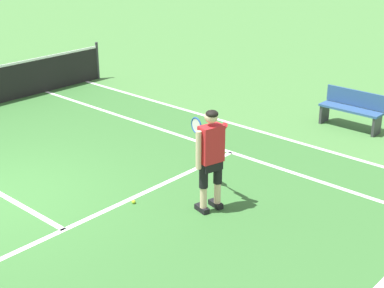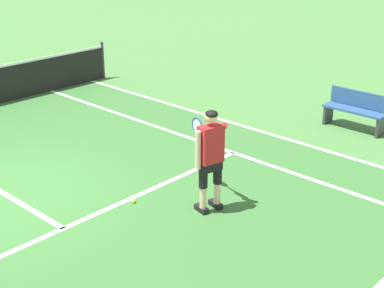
# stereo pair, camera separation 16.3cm
# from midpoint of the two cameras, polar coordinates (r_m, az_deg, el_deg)

# --- Properties ---
(ground_plane) EXTENTS (80.00, 80.00, 0.00)m
(ground_plane) POSITION_cam_midpoint_polar(r_m,az_deg,el_deg) (10.37, -17.77, -4.76)
(ground_plane) COLOR #477F3D
(court_inner_surface) EXTENTS (10.98, 11.02, 0.00)m
(court_inner_surface) POSITION_cam_midpoint_polar(r_m,az_deg,el_deg) (9.87, -15.91, -5.94)
(court_inner_surface) COLOR #387033
(court_inner_surface) RESTS_ON ground
(line_service) EXTENTS (8.23, 0.10, 0.01)m
(line_service) POSITION_cam_midpoint_polar(r_m,az_deg,el_deg) (9.04, -12.21, -8.24)
(line_service) COLOR white
(line_service) RESTS_ON ground
(line_singles_right) EXTENTS (0.10, 10.62, 0.01)m
(line_singles_right) POSITION_cam_midpoint_polar(r_m,az_deg,el_deg) (12.23, 0.55, 0.48)
(line_singles_right) COLOR white
(line_singles_right) RESTS_ON ground
(line_doubles_right) EXTENTS (0.10, 10.62, 0.01)m
(line_doubles_right) POSITION_cam_midpoint_polar(r_m,az_deg,el_deg) (13.21, 4.59, 2.07)
(line_doubles_right) COLOR white
(line_doubles_right) RESTS_ON ground
(tennis_player) EXTENTS (0.83, 1.06, 1.71)m
(tennis_player) POSITION_cam_midpoint_polar(r_m,az_deg,el_deg) (8.97, 2.33, -0.95)
(tennis_player) COLOR black
(tennis_player) RESTS_ON ground
(tennis_ball_near_feet) EXTENTS (0.07, 0.07, 0.07)m
(tennis_ball_near_feet) POSITION_cam_midpoint_polar(r_m,az_deg,el_deg) (9.61, -5.35, -5.70)
(tennis_ball_near_feet) COLOR #CCE02D
(tennis_ball_near_feet) RESTS_ON ground
(courtside_bench) EXTENTS (0.40, 1.40, 0.85)m
(courtside_bench) POSITION_cam_midpoint_polar(r_m,az_deg,el_deg) (13.23, 16.35, 3.31)
(courtside_bench) COLOR #2D5184
(courtside_bench) RESTS_ON ground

